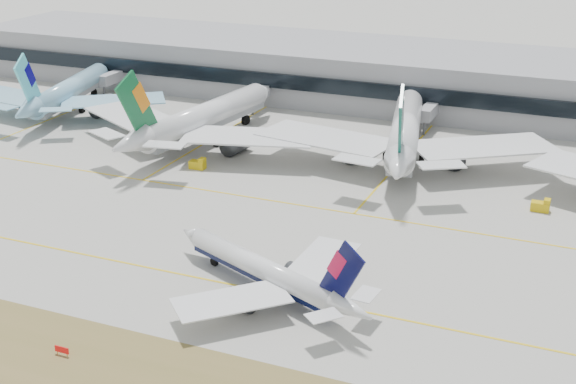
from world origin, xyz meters
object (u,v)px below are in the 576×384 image
at_px(widebody_korean, 66,93).
at_px(widebody_cathay, 405,134).
at_px(terminal, 413,77).
at_px(widebody_eva, 201,120).
at_px(taxiing_airliner, 268,273).

xyz_separation_m(widebody_korean, widebody_cathay, (95.55, -3.63, 0.79)).
bearing_deg(terminal, widebody_eva, -122.37).
relative_size(widebody_eva, widebody_cathay, 0.98).
bearing_deg(widebody_korean, widebody_cathay, -105.32).
bearing_deg(widebody_cathay, widebody_eva, 85.98).
relative_size(widebody_eva, terminal, 0.23).
bearing_deg(widebody_eva, widebody_korean, 84.11).
bearing_deg(terminal, widebody_cathay, -77.49).
bearing_deg(taxiing_airliner, widebody_korean, -14.66).
xyz_separation_m(taxiing_airliner, widebody_korean, (-92.76, 72.39, 2.16)).
distance_m(widebody_korean, widebody_cathay, 95.62).
bearing_deg(terminal, taxiing_airliner, -85.91).
bearing_deg(taxiing_airliner, terminal, -62.61).
xyz_separation_m(widebody_eva, widebody_cathay, (48.25, 7.01, 0.23)).
height_order(taxiing_airliner, widebody_eva, widebody_eva).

